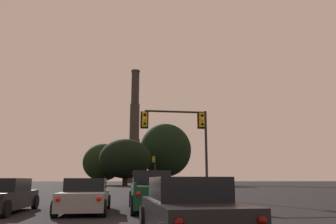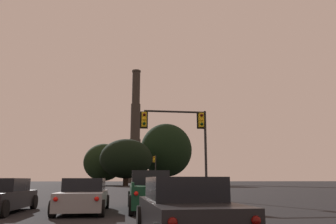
{
  "view_description": "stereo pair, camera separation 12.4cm",
  "coord_description": "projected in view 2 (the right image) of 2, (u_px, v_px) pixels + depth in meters",
  "views": [
    {
      "loc": [
        1.41,
        0.35,
        1.36
      ],
      "look_at": [
        6.51,
        35.85,
        8.8
      ],
      "focal_mm": 35.0,
      "sensor_mm": 36.0,
      "label": 1
    },
    {
      "loc": [
        1.53,
        0.33,
        1.36
      ],
      "look_at": [
        6.51,
        35.85,
        8.8
      ],
      "focal_mm": 35.0,
      "sensor_mm": 36.0,
      "label": 2
    }
  ],
  "objects": [
    {
      "name": "traffic_light_overhead_right",
      "position": [
        184.0,
        131.0,
        23.66
      ],
      "size": [
        4.97,
        0.5,
        6.33
      ],
      "color": "black",
      "rests_on": "ground_plane"
    },
    {
      "name": "treeline_left_mid",
      "position": [
        166.0,
        150.0,
        86.72
      ],
      "size": [
        13.62,
        12.26,
        16.09
      ],
      "color": "black",
      "rests_on": "ground_plane"
    },
    {
      "name": "pickup_truck_right_lane_front",
      "position": [
        152.0,
        192.0,
        15.33
      ],
      "size": [
        2.26,
        5.53,
        1.82
      ],
      "rotation": [
        0.0,
        0.0,
        -0.01
      ],
      "color": "#0F3823",
      "rests_on": "ground_plane"
    },
    {
      "name": "sedan_right_lane_second",
      "position": [
        185.0,
        210.0,
        7.72
      ],
      "size": [
        2.09,
        4.74,
        1.43
      ],
      "rotation": [
        0.0,
        0.0,
        0.03
      ],
      "color": "black",
      "rests_on": "ground_plane"
    },
    {
      "name": "sedan_center_lane_front",
      "position": [
        84.0,
        196.0,
        14.06
      ],
      "size": [
        2.01,
        4.72,
        1.43
      ],
      "rotation": [
        0.0,
        0.0,
        -0.01
      ],
      "color": "gray",
      "rests_on": "ground_plane"
    },
    {
      "name": "sedan_left_lane_front",
      "position": [
        0.0,
        196.0,
        13.82
      ],
      "size": [
        2.11,
        4.75,
        1.43
      ],
      "rotation": [
        0.0,
        0.0,
        -0.03
      ],
      "color": "black",
      "rests_on": "ground_plane"
    },
    {
      "name": "treeline_far_right",
      "position": [
        126.0,
        159.0,
        75.42
      ],
      "size": [
        12.01,
        10.81,
        10.64
      ],
      "color": "black",
      "rests_on": "ground_plane"
    },
    {
      "name": "smokestack",
      "position": [
        135.0,
        137.0,
        142.35
      ],
      "size": [
        7.8,
        7.8,
        49.94
      ],
      "color": "#2B2722",
      "rests_on": "ground_plane"
    },
    {
      "name": "treeline_right_mid",
      "position": [
        104.0,
        162.0,
        84.26
      ],
      "size": [
        10.3,
        9.27,
        10.53
      ],
      "color": "black",
      "rests_on": "ground_plane"
    },
    {
      "name": "traffic_light_far_right",
      "position": [
        155.0,
        166.0,
        58.51
      ],
      "size": [
        0.78,
        0.5,
        5.65
      ],
      "color": "black",
      "rests_on": "ground_plane"
    }
  ]
}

